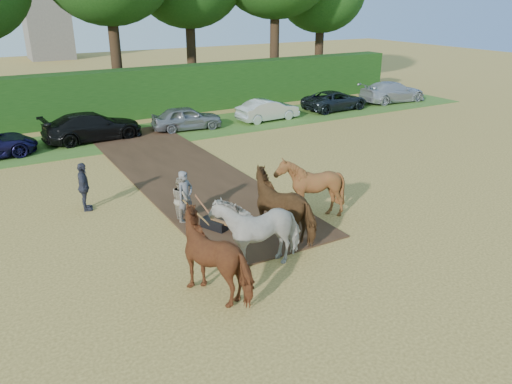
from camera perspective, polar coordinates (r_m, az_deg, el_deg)
name	(u,v)px	position (r m, az deg, el deg)	size (l,w,h in m)	color
ground	(223,246)	(15.47, -3.76, -6.14)	(120.00, 120.00, 0.00)	gold
earth_strip	(182,172)	(21.93, -8.47, 2.24)	(4.50, 17.00, 0.05)	#472D1C
grass_verge	(106,140)	(27.94, -16.82, 5.72)	(50.00, 5.00, 0.03)	#38601E
hedgerow	(83,98)	(31.92, -19.14, 10.08)	(46.00, 1.60, 3.00)	#14380F
spectator_near	(182,199)	(17.01, -8.49, -0.80)	(0.76, 0.59, 1.56)	tan
spectator_far	(84,187)	(18.62, -19.08, 0.55)	(1.04, 0.43, 1.77)	#2A2C38
plough_team	(269,215)	(14.90, 1.54, -2.67)	(7.06, 6.21, 2.15)	brown
parked_cars	(171,120)	(28.77, -9.72, 8.15)	(41.37, 3.19, 1.49)	#BBBEC2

